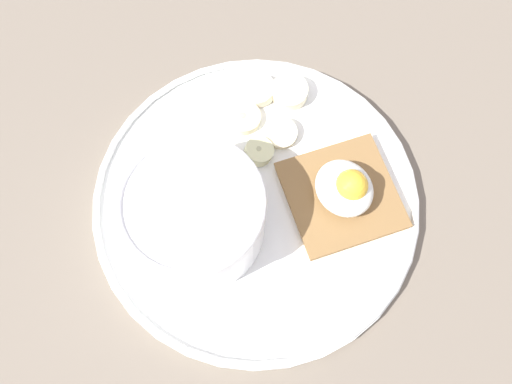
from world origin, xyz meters
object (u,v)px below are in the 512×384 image
Objects in this scene: oatmeal_bowl at (195,215)px; banana_slice_inner at (259,151)px; banana_slice_front at (243,118)px; banana_slice_right at (258,90)px; toast_slice at (341,196)px; banana_slice_back at (290,92)px; banana_slice_left at (281,133)px; poached_egg at (346,188)px.

oatmeal_bowl is 9.19cm from banana_slice_inner.
banana_slice_front is 3.21cm from banana_slice_right.
toast_slice is 2.31× the size of banana_slice_back.
banana_slice_inner is (-0.47, 2.80, 0.19)cm from banana_slice_left.
banana_slice_inner is at bearing 121.41° from banana_slice_back.
banana_slice_inner is (7.61, 3.84, -1.92)cm from poached_egg.
banana_slice_right is 1.13× the size of banana_slice_inner.
banana_slice_back reaches higher than banana_slice_left.
oatmeal_bowl is at bearing 127.35° from banana_slice_front.
poached_egg is (-4.62, -12.07, -0.87)cm from oatmeal_bowl.
banana_slice_left is at bearing -148.00° from banana_slice_front.
banana_slice_left is at bearing -72.59° from oatmeal_bowl.
banana_slice_inner is (7.52, 3.76, 0.11)cm from toast_slice.
toast_slice is 2.82× the size of banana_slice_front.
banana_slice_left is 0.85× the size of banana_slice_back.
banana_slice_back is (11.17, -1.99, -1.89)cm from poached_egg.
toast_slice is at bearing -164.90° from banana_slice_front.
toast_slice is 2.68× the size of banana_slice_right.
banana_slice_left is at bearing 7.33° from poached_egg.
toast_slice is 11.75cm from banana_slice_front.
banana_slice_left is (-3.36, -2.10, 0.04)cm from banana_slice_front.
oatmeal_bowl is 2.90× the size of banana_slice_front.
banana_slice_right is (8.41, -11.72, -2.89)cm from oatmeal_bowl.
oatmeal_bowl is 2.38× the size of banana_slice_back.
banana_slice_front is at bearing 15.34° from poached_egg.
banana_slice_back is 6.82cm from banana_slice_inner.
banana_slice_front is at bearing 119.68° from banana_slice_right.
banana_slice_inner is at bearing 169.63° from banana_slice_front.
banana_slice_front is at bearing -52.65° from oatmeal_bowl.
oatmeal_bowl is at bearing 69.31° from toast_slice.
banana_slice_back is 1.31× the size of banana_slice_inner.
banana_slice_back is at bearing -65.03° from oatmeal_bowl.
banana_slice_inner is at bearing -70.04° from oatmeal_bowl.
banana_slice_inner is at bearing 99.50° from banana_slice_left.
banana_slice_inner reaches higher than banana_slice_right.
oatmeal_bowl reaches higher than banana_slice_inner.
oatmeal_bowl is 1.03× the size of toast_slice.
poached_egg is 1.28× the size of banana_slice_left.
oatmeal_bowl is 2.75× the size of banana_slice_right.
toast_slice is 8.05cm from banana_slice_left.
banana_slice_front is (11.44, 3.14, -2.15)cm from poached_egg.
oatmeal_bowl reaches higher than banana_slice_right.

